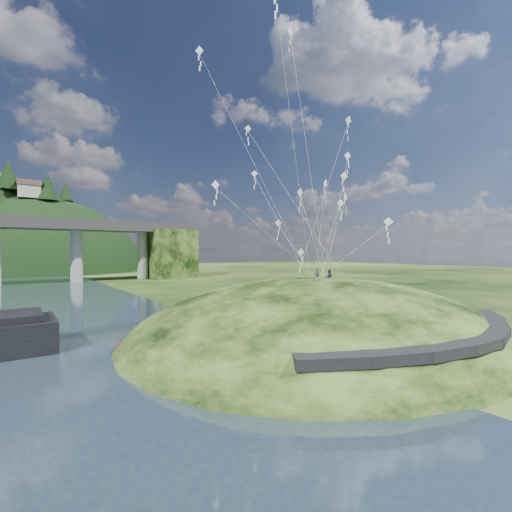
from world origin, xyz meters
TOP-DOWN VIEW (x-y plane):
  - ground at (0.00, 0.00)m, footprint 320.00×320.00m
  - grass_hill at (8.00, 2.00)m, footprint 36.00×32.00m
  - footpath at (7.46, -9.74)m, footprint 22.29×5.84m
  - wooden_dock at (-2.33, 4.69)m, footprint 12.35×6.00m
  - kite_flyers at (9.96, 3.05)m, footprint 1.25×2.63m
  - kite_swarm at (8.27, 3.78)m, footprint 17.57×14.82m

SIDE VIEW (x-z plane):
  - grass_hill at x=8.00m, z-range -8.00..5.00m
  - ground at x=0.00m, z-range 0.00..0.00m
  - wooden_dock at x=-2.33m, z-range -0.05..0.83m
  - footpath at x=7.46m, z-range 1.67..2.50m
  - kite_flyers at x=9.96m, z-range 4.88..6.70m
  - kite_swarm at x=8.27m, z-range 5.02..26.64m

